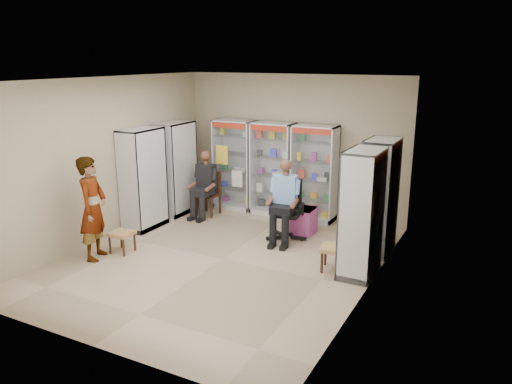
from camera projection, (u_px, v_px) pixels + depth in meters
The scene contains 18 objects.
floor at pixel (222, 259), 8.53m from camera, with size 6.00×6.00×0.00m, color tan.
room_shell at pixel (220, 145), 8.01m from camera, with size 5.02×6.02×3.01m.
cabinet_back_left at pixel (235, 165), 11.18m from camera, with size 0.90×0.50×2.00m, color #A9ABB0.
cabinet_back_mid at pixel (273, 169), 10.76m from camera, with size 0.90×0.50×2.00m, color #A9ACB0.
cabinet_back_right at pixel (314, 173), 10.34m from camera, with size 0.90×0.50×2.00m, color silver.
cabinet_right_far at pixel (379, 196), 8.65m from camera, with size 0.50×0.90×2.00m, color #A5A6AC.
cabinet_right_near at pixel (362, 213), 7.71m from camera, with size 0.50×0.90×2.00m, color silver.
cabinet_left_far at pixel (176, 169), 10.80m from camera, with size 0.50×0.90×2.00m, color silver.
cabinet_left_near at pixel (143, 179), 9.85m from camera, with size 0.50×0.90×2.00m, color #B2B4BA.
wooden_chair at pixel (208, 194), 10.81m from camera, with size 0.42×0.42×0.94m, color black.
seated_customer at pixel (207, 185), 10.71m from camera, with size 0.44×0.60×1.34m, color black, non-canonical shape.
office_chair at pixel (286, 210), 9.31m from camera, with size 0.62×0.62×1.14m, color black.
seated_shopkeeper at pixel (286, 203), 9.23m from camera, with size 0.48×0.66×1.45m, color #74B2E6, non-canonical shape.
pink_trunk at pixel (301, 221), 9.71m from camera, with size 0.53×0.51×0.51m, color #B74991.
tea_glass at pixel (299, 205), 9.67m from camera, with size 0.07×0.07×0.10m, color #511007.
woven_stool_a at pixel (334, 258), 8.03m from camera, with size 0.41×0.41×0.41m, color tan.
woven_stool_b at pixel (122, 242), 8.78m from camera, with size 0.38×0.38×0.38m, color #AA7E47.
standing_man at pixel (93, 208), 8.35m from camera, with size 0.65×0.42×1.77m, color gray.
Camera 1 is at (4.15, -6.78, 3.35)m, focal length 35.00 mm.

